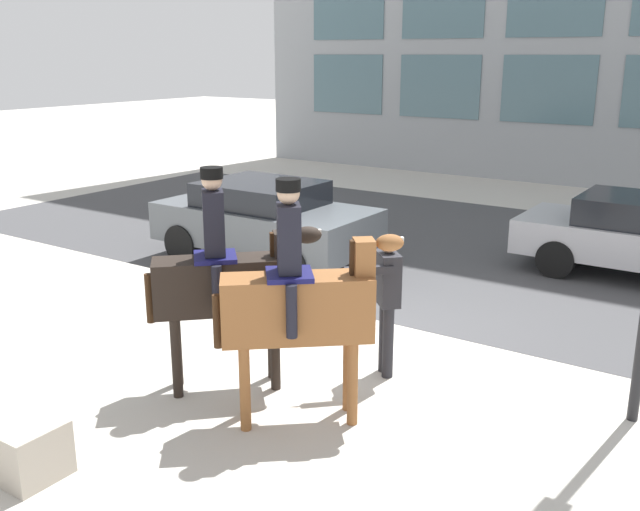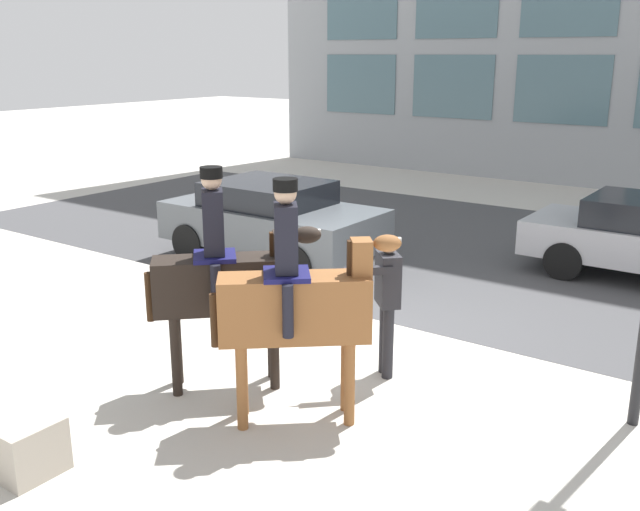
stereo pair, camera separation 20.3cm
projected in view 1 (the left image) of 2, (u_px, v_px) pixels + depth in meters
ground_plane at (368, 333)px, 9.66m from camera, size 80.00×80.00×0.00m
road_surface at (494, 254)px, 13.45m from camera, size 22.65×8.50×0.01m
mounted_horse_lead at (226, 279)px, 7.78m from camera, size 1.55×1.52×2.51m
mounted_horse_companion at (300, 301)px, 7.05m from camera, size 1.59×1.41×2.52m
pedestrian_bystander at (386, 294)px, 8.16m from camera, size 0.62×0.86×1.69m
street_car_near_lane at (265, 219)px, 12.82m from camera, size 3.94×2.01×1.46m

